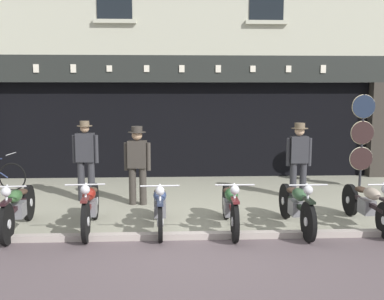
% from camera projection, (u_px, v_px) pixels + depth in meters
% --- Properties ---
extents(ground, '(23.25, 22.00, 0.18)m').
position_uv_depth(ground, '(193.00, 267.00, 6.15)').
color(ground, gray).
extents(shop_facade, '(11.55, 4.42, 6.57)m').
position_uv_depth(shop_facade, '(180.00, 111.00, 13.81)').
color(shop_facade, black).
rests_on(shop_facade, ground).
extents(motorcycle_far_left, '(0.62, 2.01, 0.93)m').
position_uv_depth(motorcycle_far_left, '(18.00, 207.00, 7.52)').
color(motorcycle_far_left, black).
rests_on(motorcycle_far_left, ground).
extents(motorcycle_left, '(0.62, 2.00, 0.93)m').
position_uv_depth(motorcycle_left, '(90.00, 205.00, 7.61)').
color(motorcycle_left, black).
rests_on(motorcycle_left, ground).
extents(motorcycle_center_left, '(0.62, 1.92, 0.90)m').
position_uv_depth(motorcycle_center_left, '(160.00, 206.00, 7.65)').
color(motorcycle_center_left, black).
rests_on(motorcycle_center_left, ground).
extents(motorcycle_center, '(0.62, 1.96, 0.92)m').
position_uv_depth(motorcycle_center, '(230.00, 205.00, 7.63)').
color(motorcycle_center, black).
rests_on(motorcycle_center, ground).
extents(motorcycle_center_right, '(0.62, 1.99, 0.92)m').
position_uv_depth(motorcycle_center_right, '(296.00, 205.00, 7.65)').
color(motorcycle_center_right, black).
rests_on(motorcycle_center_right, ground).
extents(motorcycle_right, '(0.62, 1.98, 0.89)m').
position_uv_depth(motorcycle_right, '(368.00, 204.00, 7.81)').
color(motorcycle_right, black).
rests_on(motorcycle_right, ground).
extents(salesman_left, '(0.56, 0.32, 1.74)m').
position_uv_depth(salesman_left, '(86.00, 157.00, 9.57)').
color(salesman_left, '#2D2D33').
rests_on(salesman_left, ground).
extents(shopkeeper_center, '(0.56, 0.37, 1.65)m').
position_uv_depth(shopkeeper_center, '(137.00, 161.00, 9.26)').
color(shopkeeper_center, '#38332D').
rests_on(shopkeeper_center, ground).
extents(salesman_right, '(0.56, 0.36, 1.68)m').
position_uv_depth(salesman_right, '(299.00, 156.00, 9.85)').
color(salesman_right, '#2D2D33').
rests_on(salesman_right, ground).
extents(tyre_sign_pole, '(0.58, 0.06, 2.29)m').
position_uv_depth(tyre_sign_pole, '(362.00, 134.00, 10.81)').
color(tyre_sign_pole, '#232328').
rests_on(tyre_sign_pole, ground).
extents(advert_board_near, '(0.80, 0.03, 0.97)m').
position_uv_depth(advert_board_near, '(83.00, 115.00, 12.11)').
color(advert_board_near, beige).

